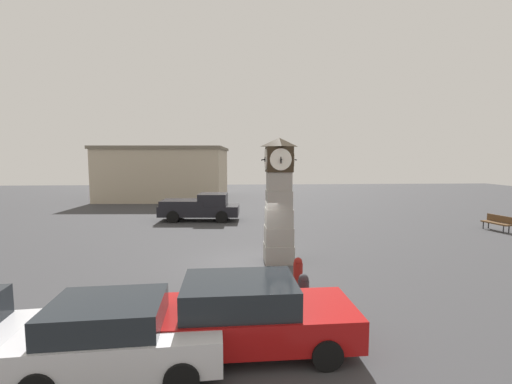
# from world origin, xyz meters

# --- Properties ---
(ground_plane) EXTENTS (84.50, 84.50, 0.00)m
(ground_plane) POSITION_xyz_m (0.00, 0.00, 0.00)
(ground_plane) COLOR #38383A
(clock_tower) EXTENTS (1.44, 1.38, 5.05)m
(clock_tower) POSITION_xyz_m (1.35, 0.23, 2.43)
(clock_tower) COLOR gray
(clock_tower) RESTS_ON ground_plane
(bollard_near_tower) EXTENTS (0.31, 0.31, 1.06)m
(bollard_near_tower) POSITION_xyz_m (1.47, -4.36, 0.53)
(bollard_near_tower) COLOR #333338
(bollard_near_tower) RESTS_ON ground_plane
(bollard_mid_row) EXTENTS (0.29, 0.29, 1.14)m
(bollard_mid_row) POSITION_xyz_m (1.55, -3.09, 0.58)
(bollard_mid_row) COLOR maroon
(bollard_mid_row) RESTS_ON ground_plane
(car_near_tower) EXTENTS (3.97, 2.11, 1.48)m
(car_near_tower) POSITION_xyz_m (-2.69, -6.84, 0.76)
(car_near_tower) COLOR silver
(car_near_tower) RESTS_ON ground_plane
(car_by_building) EXTENTS (4.48, 2.12, 1.58)m
(car_by_building) POSITION_xyz_m (-0.08, -6.16, 0.80)
(car_by_building) COLOR #A51111
(car_by_building) RESTS_ON ground_plane
(pickup_truck) EXTENTS (5.45, 2.36, 1.85)m
(pickup_truck) POSITION_xyz_m (-2.83, 9.88, 0.93)
(pickup_truck) COLOR black
(pickup_truck) RESTS_ON ground_plane
(bench) EXTENTS (0.83, 1.67, 0.90)m
(bench) POSITION_xyz_m (14.94, 5.49, 0.52)
(bench) COLOR brown
(bench) RESTS_ON ground_plane
(warehouse_blue_far) EXTENTS (12.91, 11.07, 5.41)m
(warehouse_blue_far) POSITION_xyz_m (-7.68, 23.79, 2.71)
(warehouse_blue_far) COLOR #B7A88E
(warehouse_blue_far) RESTS_ON ground_plane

